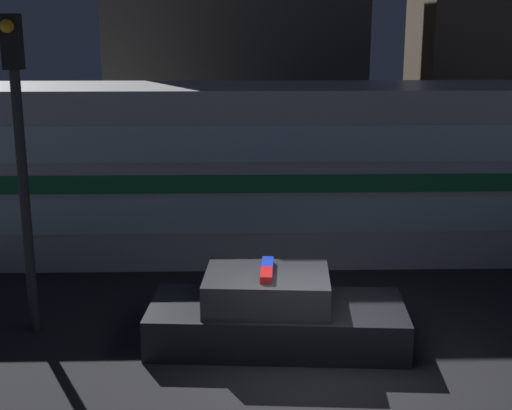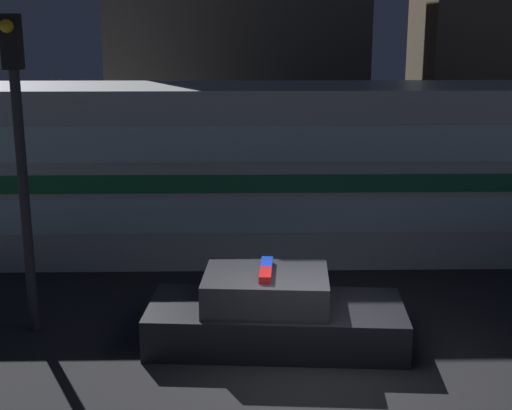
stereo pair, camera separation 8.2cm
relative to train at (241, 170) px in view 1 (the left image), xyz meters
The scene contains 5 objects.
ground_plane 6.80m from the train, 80.54° to the right, with size 120.00×120.00×0.00m, color black.
train is the anchor object (origin of this frame).
police_car 5.55m from the train, 84.25° to the right, with size 4.52×2.16×1.40m.
traffic_light_corner 6.19m from the train, 128.95° to the right, with size 0.30×0.46×5.57m.
building_left 9.02m from the train, 90.64° to the left, with size 8.09×6.94×10.13m.
Camera 1 is at (-1.16, -10.39, 5.37)m, focal length 50.00 mm.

